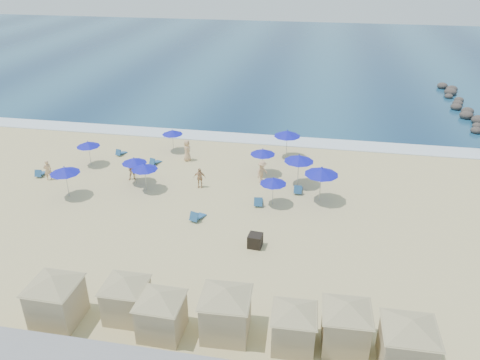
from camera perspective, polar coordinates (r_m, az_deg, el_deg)
name	(u,v)px	position (r m, az deg, el deg)	size (l,w,h in m)	color
ground	(182,221)	(31.54, -7.10, -4.97)	(160.00, 160.00, 0.00)	#C9B97F
ocean	(275,54)	(82.64, 4.32, 15.02)	(160.00, 80.00, 0.06)	#0E2F50
surf_line	(229,137)	(45.01, -1.40, 5.23)	(160.00, 2.50, 0.08)	white
rock_jetty	(470,117)	(55.12, 26.26, 6.87)	(2.56, 26.66, 0.96)	#2D2826
trash_bin	(255,241)	(28.59, 1.87, -7.40)	(0.83, 0.83, 0.83)	black
cabana_0	(54,293)	(24.46, -21.68, -12.64)	(4.64, 4.64, 2.91)	tan
cabana_1	(125,292)	(23.76, -13.80, -13.10)	(4.19, 4.19, 2.63)	tan
cabana_2	(161,307)	(22.56, -9.63, -15.07)	(4.23, 4.23, 2.65)	tan
cabana_3	(226,305)	(22.17, -1.76, -14.99)	(4.65, 4.65, 2.92)	tan
cabana_4	(294,320)	(21.86, 6.61, -16.63)	(4.09, 4.09, 2.57)	tan
cabana_5	(346,319)	(22.13, 12.85, -16.17)	(4.41, 4.41, 2.77)	tan
cabana_6	(409,338)	(21.86, 19.88, -17.63)	(4.68, 4.68, 2.94)	tan
umbrella_0	(88,144)	(40.46, -18.04, 4.20)	(1.91, 1.91, 2.18)	#A5A8AD
umbrella_1	(65,170)	(35.62, -20.59, 1.13)	(2.14, 2.14, 2.43)	#A5A8AD
umbrella_2	(134,161)	(36.32, -12.78, 2.33)	(1.91, 1.91, 2.18)	#A5A8AD
umbrella_3	(172,132)	(41.73, -8.25, 5.80)	(1.82, 1.82, 2.08)	#A5A8AD
umbrella_4	(144,167)	(35.03, -11.57, 1.60)	(1.95, 1.95, 2.22)	#A5A8AD
umbrella_5	(263,152)	(36.84, 2.79, 3.47)	(1.99, 1.99, 2.27)	#A5A8AD
umbrella_6	(273,181)	(32.45, 4.08, -0.12)	(1.88, 1.88, 2.14)	#A5A8AD
umbrella_7	(287,133)	(40.00, 5.78, 5.68)	(2.27, 2.27, 2.58)	#A5A8AD
umbrella_8	(299,158)	(35.26, 7.21, 2.64)	(2.25, 2.25, 2.56)	#A5A8AD
umbrella_9	(322,171)	(33.09, 9.93, 1.07)	(2.40, 2.40, 2.74)	#A5A8AD
beach_chair_0	(40,173)	(40.48, -23.17, 0.75)	(0.64, 1.25, 0.66)	#235283
beach_chair_1	(120,153)	(42.41, -14.37, 3.26)	(0.75, 1.20, 0.61)	#235283
beach_chair_2	(155,162)	(39.95, -10.37, 2.21)	(0.85, 1.24, 0.63)	#235283
beach_chair_3	(197,216)	(31.43, -5.29, -4.44)	(0.95, 1.44, 0.73)	#235283
beach_chair_4	(258,201)	(33.11, 2.25, -2.63)	(0.72, 1.37, 0.72)	#235283
beach_chair_5	(298,189)	(34.97, 7.09, -1.15)	(0.60, 1.32, 0.72)	#235283
beachgoer_0	(48,170)	(39.37, -22.40, 1.13)	(0.59, 0.39, 1.63)	tan
beachgoer_1	(133,170)	(37.34, -12.96, 1.15)	(0.77, 0.60, 1.59)	tan
beachgoer_2	(200,178)	(35.37, -4.95, 0.28)	(0.93, 0.39, 1.58)	tan
beachgoer_3	(262,172)	(35.92, 2.71, 0.99)	(1.18, 0.68, 1.82)	tan
beachgoer_4	(187,150)	(39.99, -6.47, 3.62)	(0.90, 0.59, 1.85)	tan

